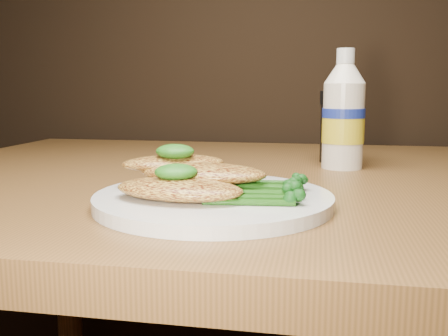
# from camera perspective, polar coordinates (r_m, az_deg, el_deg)

# --- Properties ---
(plate) EXTENTS (0.25, 0.25, 0.01)m
(plate) POSITION_cam_1_polar(r_m,az_deg,el_deg) (0.54, -1.19, -3.57)
(plate) COLOR silver
(plate) RESTS_ON dining_table
(chicken_front) EXTENTS (0.14, 0.09, 0.02)m
(chicken_front) POSITION_cam_1_polar(r_m,az_deg,el_deg) (0.51, -5.05, -2.37)
(chicken_front) COLOR gold
(chicken_front) RESTS_ON plate
(chicken_mid) EXTENTS (0.15, 0.08, 0.02)m
(chicken_mid) POSITION_cam_1_polar(r_m,az_deg,el_deg) (0.55, -2.41, -0.56)
(chicken_mid) COLOR gold
(chicken_mid) RESTS_ON plate
(chicken_back) EXTENTS (0.13, 0.10, 0.02)m
(chicken_back) POSITION_cam_1_polar(r_m,az_deg,el_deg) (0.58, -5.68, 0.56)
(chicken_back) COLOR gold
(chicken_back) RESTS_ON plate
(pesto_front) EXTENTS (0.05, 0.05, 0.02)m
(pesto_front) POSITION_cam_1_polar(r_m,az_deg,el_deg) (0.51, -5.40, -0.44)
(pesto_front) COLOR black
(pesto_front) RESTS_ON chicken_front
(pesto_back) EXTENTS (0.05, 0.05, 0.02)m
(pesto_back) POSITION_cam_1_polar(r_m,az_deg,el_deg) (0.57, -5.51, 1.86)
(pesto_back) COLOR black
(pesto_back) RESTS_ON chicken_back
(broccolini_bundle) EXTENTS (0.13, 0.11, 0.02)m
(broccolini_bundle) POSITION_cam_1_polar(r_m,az_deg,el_deg) (0.52, 3.55, -2.20)
(broccolini_bundle) COLOR #1B4D10
(broccolini_bundle) RESTS_ON plate
(mayo_bottle) EXTENTS (0.08, 0.08, 0.18)m
(mayo_bottle) POSITION_cam_1_polar(r_m,az_deg,el_deg) (0.80, 13.26, 6.43)
(mayo_bottle) COLOR #EEE0C9
(mayo_bottle) RESTS_ON dining_table
(pepper_grinder) EXTENTS (0.06, 0.06, 0.12)m
(pepper_grinder) POSITION_cam_1_polar(r_m,az_deg,el_deg) (0.86, 12.21, 4.52)
(pepper_grinder) COLOR black
(pepper_grinder) RESTS_ON dining_table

